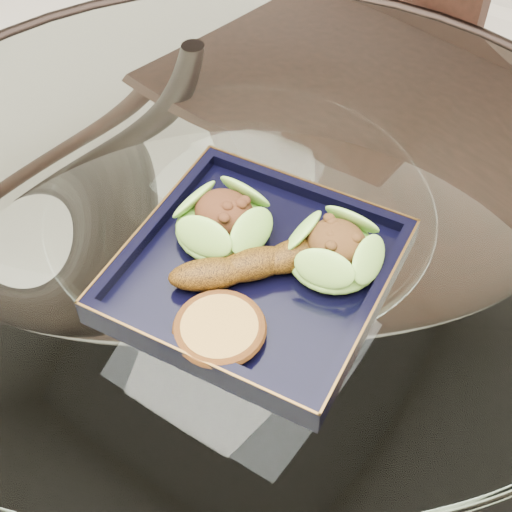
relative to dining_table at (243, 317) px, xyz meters
The scene contains 8 objects.
ground 0.60m from the dining_table, 26.57° to the left, with size 4.00×4.00×0.00m, color silver.
dining_table is the anchor object (origin of this frame).
dining_chair 0.53m from the dining_table, 105.02° to the left, with size 0.44×0.44×0.87m.
navy_plate 0.19m from the dining_table, 41.94° to the right, with size 0.27×0.27×0.02m, color black.
lettuce_wrap_left 0.20m from the dining_table, 102.66° to the right, with size 0.10×0.10×0.04m, color #66A630.
lettuce_wrap_right 0.23m from the dining_table, ahead, with size 0.10×0.10×0.04m, color #5FA730.
roasted_plantain 0.21m from the dining_table, 45.80° to the right, with size 0.17×0.04×0.03m, color #62390A.
crumb_patty 0.24m from the dining_table, 63.39° to the right, with size 0.08×0.08×0.02m, color #B7833D.
Camera 1 is at (0.32, -0.45, 1.37)m, focal length 50.00 mm.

